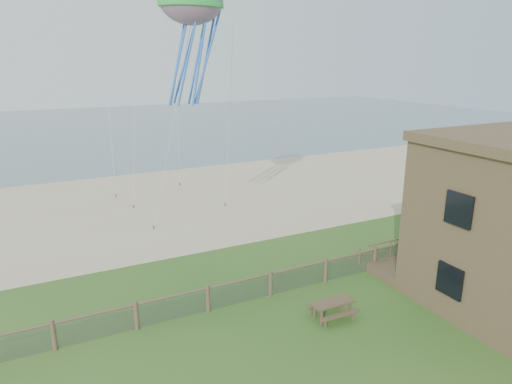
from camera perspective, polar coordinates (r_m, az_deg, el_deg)
ground at (r=17.05m, az=12.12°, el=-21.34°), size 160.00×160.00×0.00m
sand_beach at (r=35.04m, az=-10.70°, el=-1.20°), size 72.00×20.00×0.02m
ocean at (r=77.50m, az=-19.93°, el=7.56°), size 160.00×68.00×0.02m
chainlink_fence at (r=20.96m, az=1.82°, el=-11.52°), size 36.20×0.20×1.25m
motel_deck at (r=28.52m, az=26.67°, el=-6.25°), size 15.00×2.00×0.50m
picnic_table at (r=19.67m, az=9.49°, el=-14.33°), size 1.76×1.34×0.74m
octopus_kite at (r=25.53m, az=-7.95°, el=18.72°), size 4.00×3.24×7.23m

